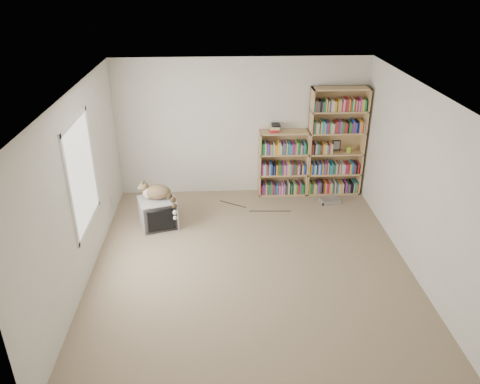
{
  "coord_description": "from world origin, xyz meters",
  "views": [
    {
      "loc": [
        -0.44,
        -5.54,
        3.89
      ],
      "look_at": [
        -0.11,
        1.0,
        0.7
      ],
      "focal_mm": 35.0,
      "sensor_mm": 36.0,
      "label": 1
    }
  ],
  "objects_px": {
    "cat": "(160,195)",
    "bookcase_short": "(283,166)",
    "dvd_player": "(330,200)",
    "bookcase_tall": "(336,145)",
    "crt_tv": "(158,213)"
  },
  "relations": [
    {
      "from": "bookcase_short",
      "to": "dvd_player",
      "type": "bearing_deg",
      "value": -28.37
    },
    {
      "from": "bookcase_short",
      "to": "dvd_player",
      "type": "distance_m",
      "value": 1.06
    },
    {
      "from": "cat",
      "to": "bookcase_tall",
      "type": "relative_size",
      "value": 0.32
    },
    {
      "from": "bookcase_tall",
      "to": "dvd_player",
      "type": "xyz_separation_m",
      "value": [
        -0.13,
        -0.44,
        -0.9
      ]
    },
    {
      "from": "dvd_player",
      "to": "crt_tv",
      "type": "bearing_deg",
      "value": 178.92
    },
    {
      "from": "bookcase_tall",
      "to": "bookcase_short",
      "type": "height_order",
      "value": "bookcase_tall"
    },
    {
      "from": "bookcase_tall",
      "to": "bookcase_short",
      "type": "bearing_deg",
      "value": -180.0
    },
    {
      "from": "crt_tv",
      "to": "cat",
      "type": "bearing_deg",
      "value": -26.32
    },
    {
      "from": "crt_tv",
      "to": "dvd_player",
      "type": "distance_m",
      "value": 3.1
    },
    {
      "from": "bookcase_tall",
      "to": "dvd_player",
      "type": "distance_m",
      "value": 1.01
    },
    {
      "from": "cat",
      "to": "bookcase_short",
      "type": "distance_m",
      "value": 2.43
    },
    {
      "from": "cat",
      "to": "crt_tv",
      "type": "bearing_deg",
      "value": 172.29
    },
    {
      "from": "bookcase_short",
      "to": "dvd_player",
      "type": "relative_size",
      "value": 3.63
    },
    {
      "from": "cat",
      "to": "dvd_player",
      "type": "relative_size",
      "value": 1.88
    },
    {
      "from": "crt_tv",
      "to": "dvd_player",
      "type": "height_order",
      "value": "crt_tv"
    }
  ]
}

